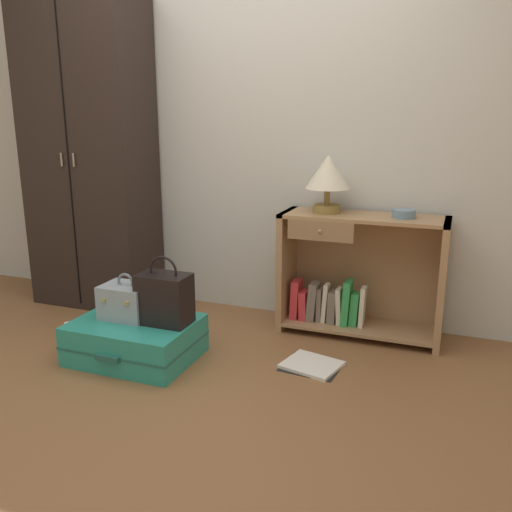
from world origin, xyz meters
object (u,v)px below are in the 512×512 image
(table_lamp, at_px, (328,175))
(open_book_on_floor, at_px, (312,365))
(handbag, at_px, (164,298))
(suitcase_large, at_px, (136,339))
(bottle, at_px, (69,337))
(wardrobe, at_px, (90,157))
(bowl, at_px, (404,214))
(bookshelf, at_px, (354,277))
(train_case, at_px, (127,301))

(table_lamp, distance_m, open_book_on_floor, 1.15)
(handbag, bearing_deg, suitcase_large, -167.96)
(table_lamp, distance_m, bottle, 1.84)
(table_lamp, height_order, handbag, table_lamp)
(suitcase_large, relative_size, open_book_on_floor, 1.97)
(wardrobe, bearing_deg, bowl, 1.10)
(bookshelf, distance_m, table_lamp, 0.66)
(bowl, xyz_separation_m, bottle, (-1.80, -0.86, -0.72))
(bottle, height_order, open_book_on_floor, bottle)
(train_case, distance_m, bottle, 0.45)
(table_lamp, height_order, train_case, table_lamp)
(train_case, xyz_separation_m, bottle, (-0.37, -0.08, -0.25))
(train_case, bearing_deg, bookshelf, 34.53)
(bottle, bearing_deg, bookshelf, 29.71)
(suitcase_large, xyz_separation_m, bottle, (-0.44, -0.04, -0.04))
(bowl, distance_m, train_case, 1.70)
(bowl, distance_m, suitcase_large, 1.73)
(bottle, bearing_deg, open_book_on_floor, 11.68)
(bowl, height_order, handbag, bowl)
(suitcase_large, bearing_deg, bowl, 30.81)
(bowl, height_order, open_book_on_floor, bowl)
(wardrobe, xyz_separation_m, bowl, (2.18, 0.04, -0.27))
(wardrobe, relative_size, train_case, 7.81)
(suitcase_large, bearing_deg, table_lamp, 42.69)
(bottle, bearing_deg, suitcase_large, 5.48)
(suitcase_large, distance_m, bottle, 0.44)
(handbag, xyz_separation_m, open_book_on_floor, (0.80, 0.21, -0.37))
(table_lamp, bearing_deg, train_case, -140.58)
(wardrobe, distance_m, train_case, 1.29)
(bowl, xyz_separation_m, open_book_on_floor, (-0.39, -0.56, -0.79))
(bottle, bearing_deg, bowl, 25.38)
(bookshelf, bearing_deg, train_case, -145.47)
(bowl, bearing_deg, bookshelf, 176.54)
(wardrobe, xyz_separation_m, suitcase_large, (0.82, -0.77, -0.96))
(bowl, distance_m, handbag, 1.48)
(train_case, distance_m, handbag, 0.25)
(suitcase_large, height_order, handbag, handbag)
(handbag, bearing_deg, train_case, -179.07)
(wardrobe, height_order, handbag, wardrobe)
(wardrobe, distance_m, bowl, 2.20)
(table_lamp, relative_size, suitcase_large, 0.52)
(wardrobe, distance_m, bottle, 1.34)
(bookshelf, height_order, train_case, bookshelf)
(table_lamp, xyz_separation_m, bottle, (-1.34, -0.87, -0.93))
(wardrobe, bearing_deg, bookshelf, 1.76)
(bookshelf, xyz_separation_m, bottle, (-1.53, -0.87, -0.29))
(table_lamp, xyz_separation_m, handbag, (-0.72, -0.79, -0.63))
(bowl, xyz_separation_m, handbag, (-1.19, -0.78, -0.42))
(open_book_on_floor, bearing_deg, bottle, -168.32)
(bowl, xyz_separation_m, train_case, (-1.43, -0.78, -0.47))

